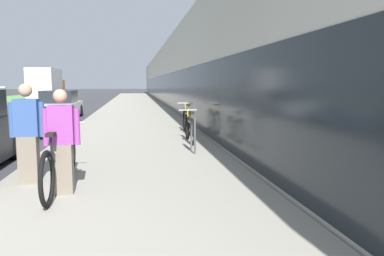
# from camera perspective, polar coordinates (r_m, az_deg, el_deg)

# --- Properties ---
(sidewalk_slab) EXTENTS (4.34, 70.00, 0.10)m
(sidewalk_slab) POSITION_cam_1_polar(r_m,az_deg,el_deg) (25.88, -8.84, 3.06)
(sidewalk_slab) COLOR gray
(sidewalk_slab) RESTS_ON ground
(storefront_facade) EXTENTS (10.01, 70.00, 4.55)m
(storefront_facade) POSITION_cam_1_polar(r_m,az_deg,el_deg) (34.57, 3.25, 7.75)
(storefront_facade) COLOR #BCB7AD
(storefront_facade) RESTS_ON ground
(tandem_bicycle) EXTENTS (0.52, 2.62, 0.95)m
(tandem_bicycle) POSITION_cam_1_polar(r_m,az_deg,el_deg) (6.17, -19.39, -4.98)
(tandem_bicycle) COLOR black
(tandem_bicycle) RESTS_ON sidewalk_slab
(person_rider) EXTENTS (0.52, 0.21, 1.54)m
(person_rider) POSITION_cam_1_polar(r_m,az_deg,el_deg) (5.78, -19.20, -2.01)
(person_rider) COLOR #756B5B
(person_rider) RESTS_ON sidewalk_slab
(person_bystander) EXTENTS (0.55, 0.22, 1.62)m
(person_bystander) POSITION_cam_1_polar(r_m,az_deg,el_deg) (6.57, -23.78, -0.83)
(person_bystander) COLOR #756B5B
(person_bystander) RESTS_ON sidewalk_slab
(bike_rack_hoop) EXTENTS (0.05, 0.60, 0.84)m
(bike_rack_hoop) POSITION_cam_1_polar(r_m,az_deg,el_deg) (8.85, 0.16, -0.37)
(bike_rack_hoop) COLOR #4C4C51
(bike_rack_hoop) RESTS_ON sidewalk_slab
(cruiser_bike_nearest) EXTENTS (0.52, 1.68, 0.87)m
(cruiser_bike_nearest) POSITION_cam_1_polar(r_m,az_deg,el_deg) (10.33, -0.32, -0.12)
(cruiser_bike_nearest) COLOR black
(cruiser_bike_nearest) RESTS_ON sidewalk_slab
(cruiser_bike_middle) EXTENTS (0.52, 1.84, 0.97)m
(cruiser_bike_middle) POSITION_cam_1_polar(r_m,az_deg,el_deg) (12.29, -0.75, 1.15)
(cruiser_bike_middle) COLOR black
(cruiser_bike_middle) RESTS_ON sidewalk_slab
(vintage_roadster_curbside) EXTENTS (1.79, 3.90, 0.92)m
(vintage_roadster_curbside) POSITION_cam_1_polar(r_m,az_deg,el_deg) (13.74, -23.76, 0.71)
(vintage_roadster_curbside) COLOR navy
(vintage_roadster_curbside) RESTS_ON ground
(parked_sedan_far) EXTENTS (1.78, 4.03, 1.38)m
(parked_sedan_far) POSITION_cam_1_polar(r_m,az_deg,el_deg) (19.32, -19.52, 3.20)
(parked_sedan_far) COLOR silver
(parked_sedan_far) RESTS_ON ground
(moving_truck) EXTENTS (2.20, 6.51, 3.01)m
(moving_truck) POSITION_cam_1_polar(r_m,az_deg,el_deg) (36.32, -21.28, 6.05)
(moving_truck) COLOR orange
(moving_truck) RESTS_ON ground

